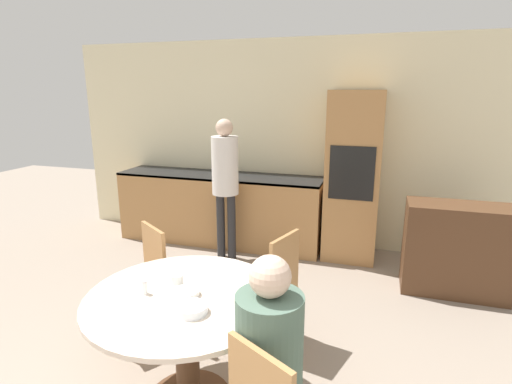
{
  "coord_description": "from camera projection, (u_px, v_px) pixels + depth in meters",
  "views": [
    {
      "loc": [
        0.95,
        -0.41,
        1.97
      ],
      "look_at": [
        -0.03,
        2.77,
        1.12
      ],
      "focal_mm": 28.0,
      "sensor_mm": 36.0,
      "label": 1
    }
  ],
  "objects": [
    {
      "name": "chair_far_right",
      "position": [
        274.0,
        284.0,
        3.09
      ],
      "size": [
        0.51,
        0.51,
        0.93
      ],
      "rotation": [
        0.0,
        0.0,
        4.39
      ],
      "color": "#AD7A47",
      "rests_on": "ground_plane"
    },
    {
      "name": "person_seated",
      "position": [
        268.0,
        362.0,
        1.88
      ],
      "size": [
        0.32,
        0.39,
        1.26
      ],
      "color": "#262628",
      "rests_on": "ground_plane"
    },
    {
      "name": "sideboard",
      "position": [
        456.0,
        249.0,
        3.93
      ],
      "size": [
        0.97,
        0.45,
        0.91
      ],
      "color": "#51331E",
      "rests_on": "ground_plane"
    },
    {
      "name": "wall_back",
      "position": [
        301.0,
        145.0,
        5.1
      ],
      "size": [
        6.39,
        0.05,
        2.6
      ],
      "color": "beige",
      "rests_on": "ground_plane"
    },
    {
      "name": "cup",
      "position": [
        177.0,
        280.0,
        2.5
      ],
      "size": [
        0.08,
        0.08,
        0.08
      ],
      "color": "white",
      "rests_on": "dining_table"
    },
    {
      "name": "chair_far_left",
      "position": [
        145.0,
        278.0,
        3.18
      ],
      "size": [
        0.56,
        0.56,
        0.93
      ],
      "rotation": [
        0.0,
        0.0,
        5.68
      ],
      "color": "#AD7A47",
      "rests_on": "ground_plane"
    },
    {
      "name": "bowl_centre",
      "position": [
        192.0,
        309.0,
        2.21
      ],
      "size": [
        0.17,
        0.17,
        0.05
      ],
      "color": "silver",
      "rests_on": "dining_table"
    },
    {
      "name": "salt_shaker",
      "position": [
        145.0,
        287.0,
        2.41
      ],
      "size": [
        0.03,
        0.03,
        0.09
      ],
      "color": "white",
      "rests_on": "dining_table"
    },
    {
      "name": "kitchen_counter",
      "position": [
        220.0,
        207.0,
        5.27
      ],
      "size": [
        2.68,
        0.6,
        0.91
      ],
      "color": "#AD7A47",
      "rests_on": "ground_plane"
    },
    {
      "name": "person_standing",
      "position": [
        225.0,
        174.0,
        4.6
      ],
      "size": [
        0.31,
        0.31,
        1.67
      ],
      "color": "#262628",
      "rests_on": "ground_plane"
    },
    {
      "name": "oven_unit",
      "position": [
        353.0,
        177.0,
        4.67
      ],
      "size": [
        0.61,
        0.59,
        1.98
      ],
      "color": "#AD7A47",
      "rests_on": "ground_plane"
    },
    {
      "name": "dining_table",
      "position": [
        186.0,
        328.0,
        2.46
      ],
      "size": [
        1.19,
        1.19,
        0.77
      ],
      "color": "#51331E",
      "rests_on": "ground_plane"
    },
    {
      "name": "bowl_near",
      "position": [
        186.0,
        293.0,
        2.39
      ],
      "size": [
        0.16,
        0.16,
        0.04
      ],
      "color": "white",
      "rests_on": "dining_table"
    }
  ]
}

